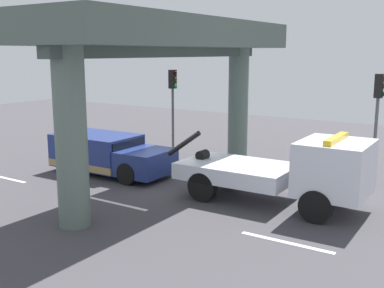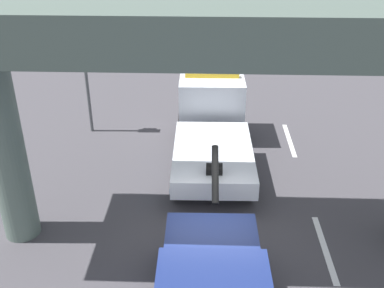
{
  "view_description": "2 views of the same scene",
  "coord_description": "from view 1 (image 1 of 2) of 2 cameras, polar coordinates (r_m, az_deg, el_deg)",
  "views": [
    {
      "loc": [
        10.33,
        -14.12,
        4.96
      ],
      "look_at": [
        1.63,
        -0.76,
        1.85
      ],
      "focal_mm": 44.19,
      "sensor_mm": 36.0,
      "label": 1
    },
    {
      "loc": [
        -9.16,
        0.17,
        7.84
      ],
      "look_at": [
        2.19,
        0.6,
        1.79
      ],
      "focal_mm": 42.73,
      "sensor_mm": 36.0,
      "label": 2
    }
  ],
  "objects": [
    {
      "name": "ground_plane",
      "position": [
        18.2,
        -2.99,
        -4.95
      ],
      "size": [
        60.0,
        40.0,
        0.1
      ],
      "primitive_type": "cube",
      "color": "#423F44"
    },
    {
      "name": "lane_stripe_west",
      "position": [
        20.43,
        -21.73,
        -3.8
      ],
      "size": [
        2.6,
        0.16,
        0.01
      ],
      "primitive_type": "cube",
      "color": "silver",
      "rests_on": "ground"
    },
    {
      "name": "lane_stripe_mid",
      "position": [
        16.05,
        -9.11,
        -7.1
      ],
      "size": [
        2.6,
        0.16,
        0.01
      ],
      "primitive_type": "cube",
      "color": "silver",
      "rests_on": "ground"
    },
    {
      "name": "lane_stripe_east",
      "position": [
        13.02,
        11.32,
        -11.56
      ],
      "size": [
        2.6,
        0.16,
        0.01
      ],
      "primitive_type": "cube",
      "color": "silver",
      "rests_on": "ground"
    },
    {
      "name": "tow_truck_white",
      "position": [
        15.59,
        11.81,
        -3.15
      ],
      "size": [
        7.27,
        2.48,
        2.46
      ],
      "color": "silver",
      "rests_on": "ground"
    },
    {
      "name": "towed_van_green",
      "position": [
        19.92,
        -10.2,
        -1.25
      ],
      "size": [
        5.23,
        2.28,
        1.58
      ],
      "color": "navy",
      "rests_on": "ground"
    },
    {
      "name": "overpass_structure",
      "position": [
        17.29,
        -2.18,
        11.6
      ],
      "size": [
        3.6,
        12.1,
        6.14
      ],
      "color": "#596B60",
      "rests_on": "ground"
    },
    {
      "name": "traffic_light_near",
      "position": [
        23.07,
        -2.31,
        6.19
      ],
      "size": [
        0.39,
        0.32,
        4.12
      ],
      "color": "#515456",
      "rests_on": "ground"
    },
    {
      "name": "traffic_light_far",
      "position": [
        19.22,
        21.54,
        4.53
      ],
      "size": [
        0.39,
        0.32,
        4.16
      ],
      "color": "#515456",
      "rests_on": "ground"
    }
  ]
}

